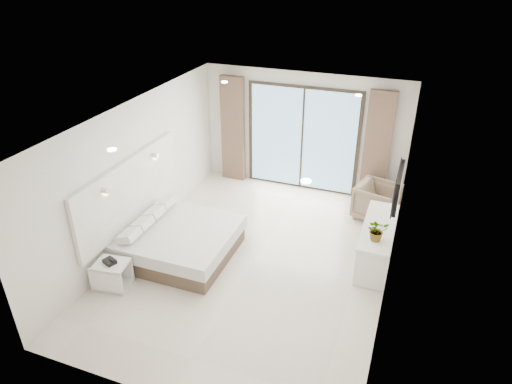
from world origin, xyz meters
TOP-DOWN VIEW (x-y plane):
  - ground at (0.00, 0.00)m, footprint 6.20×6.20m
  - room_shell at (-0.20, 0.73)m, footprint 4.62×6.22m
  - bed at (-1.35, -0.32)m, footprint 1.92×1.82m
  - nightstand at (-1.93, -1.50)m, footprint 0.58×0.50m
  - phone at (-1.94, -1.51)m, footprint 0.24×0.22m
  - console_desk at (2.04, 0.70)m, footprint 0.54×1.72m
  - plant at (2.04, 0.23)m, footprint 0.46×0.48m
  - armchair at (1.85, 2.27)m, footprint 0.93×0.96m

SIDE VIEW (x-z plane):
  - ground at x=0.00m, z-range 0.00..0.00m
  - nightstand at x=-1.93m, z-range 0.00..0.48m
  - bed at x=-1.35m, z-range -0.05..0.62m
  - armchair at x=1.85m, z-range 0.00..0.83m
  - phone at x=-1.94m, z-range 0.48..0.55m
  - console_desk at x=2.04m, z-range 0.18..0.95m
  - plant at x=2.04m, z-range 0.77..1.06m
  - room_shell at x=-0.20m, z-range 0.22..2.94m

